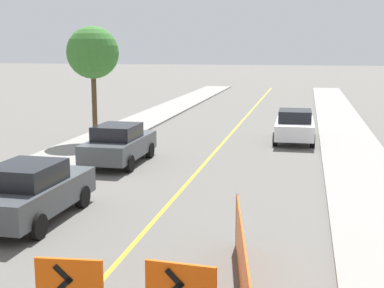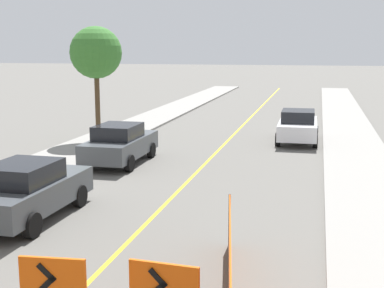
{
  "view_description": "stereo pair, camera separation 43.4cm",
  "coord_description": "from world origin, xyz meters",
  "px_view_note": "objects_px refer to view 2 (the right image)",
  "views": [
    {
      "loc": [
        3.86,
        13.07,
        4.6
      ],
      "look_at": [
        -0.26,
        32.33,
        1.0
      ],
      "focal_mm": 50.0,
      "sensor_mm": 36.0,
      "label": 1
    },
    {
      "loc": [
        4.28,
        13.17,
        4.6
      ],
      "look_at": [
        -0.26,
        32.33,
        1.0
      ],
      "focal_mm": 50.0,
      "sensor_mm": 36.0,
      "label": 2
    }
  ],
  "objects_px": {
    "parked_car_curb_near": "(27,190)",
    "parked_car_curb_mid": "(120,144)",
    "arrow_barricade_secondary": "(164,286)",
    "street_tree_left_near": "(96,53)",
    "parked_car_curb_far": "(298,126)",
    "arrow_barricade_primary": "(53,282)"
  },
  "relations": [
    {
      "from": "arrow_barricade_primary",
      "to": "street_tree_left_near",
      "type": "height_order",
      "value": "street_tree_left_near"
    },
    {
      "from": "parked_car_curb_mid",
      "to": "parked_car_curb_far",
      "type": "distance_m",
      "value": 9.32
    },
    {
      "from": "parked_car_curb_mid",
      "to": "street_tree_left_near",
      "type": "distance_m",
      "value": 6.26
    },
    {
      "from": "parked_car_curb_mid",
      "to": "parked_car_curb_far",
      "type": "relative_size",
      "value": 1.0
    },
    {
      "from": "arrow_barricade_primary",
      "to": "parked_car_curb_far",
      "type": "xyz_separation_m",
      "value": [
        2.96,
        19.11,
        -0.22
      ]
    },
    {
      "from": "parked_car_curb_mid",
      "to": "street_tree_left_near",
      "type": "bearing_deg",
      "value": 123.02
    },
    {
      "from": "parked_car_curb_far",
      "to": "arrow_barricade_primary",
      "type": "bearing_deg",
      "value": -99.61
    },
    {
      "from": "parked_car_curb_mid",
      "to": "parked_car_curb_near",
      "type": "bearing_deg",
      "value": -88.73
    },
    {
      "from": "parked_car_curb_near",
      "to": "street_tree_left_near",
      "type": "bearing_deg",
      "value": 105.2
    },
    {
      "from": "arrow_barricade_secondary",
      "to": "street_tree_left_near",
      "type": "relative_size",
      "value": 0.24
    },
    {
      "from": "parked_car_curb_mid",
      "to": "arrow_barricade_primary",
      "type": "bearing_deg",
      "value": -73.06
    },
    {
      "from": "parked_car_curb_far",
      "to": "street_tree_left_near",
      "type": "distance_m",
      "value": 10.33
    },
    {
      "from": "parked_car_curb_far",
      "to": "street_tree_left_near",
      "type": "xyz_separation_m",
      "value": [
        -9.49,
        -2.11,
        3.49
      ]
    },
    {
      "from": "parked_car_curb_near",
      "to": "parked_car_curb_far",
      "type": "height_order",
      "value": "same"
    },
    {
      "from": "arrow_barricade_primary",
      "to": "arrow_barricade_secondary",
      "type": "xyz_separation_m",
      "value": [
        1.63,
        0.5,
        -0.12
      ]
    },
    {
      "from": "arrow_barricade_primary",
      "to": "parked_car_curb_far",
      "type": "height_order",
      "value": "parked_car_curb_far"
    },
    {
      "from": "arrow_barricade_primary",
      "to": "parked_car_curb_mid",
      "type": "bearing_deg",
      "value": 101.07
    },
    {
      "from": "arrow_barricade_secondary",
      "to": "parked_car_curb_far",
      "type": "height_order",
      "value": "parked_car_curb_far"
    },
    {
      "from": "arrow_barricade_secondary",
      "to": "parked_car_curb_near",
      "type": "xyz_separation_m",
      "value": [
        -5.26,
        4.94,
        -0.1
      ]
    },
    {
      "from": "parked_car_curb_near",
      "to": "arrow_barricade_primary",
      "type": "bearing_deg",
      "value": -55.18
    },
    {
      "from": "arrow_barricade_secondary",
      "to": "parked_car_curb_far",
      "type": "bearing_deg",
      "value": 89.91
    },
    {
      "from": "parked_car_curb_near",
      "to": "parked_car_curb_mid",
      "type": "distance_m",
      "value": 7.18
    }
  ]
}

